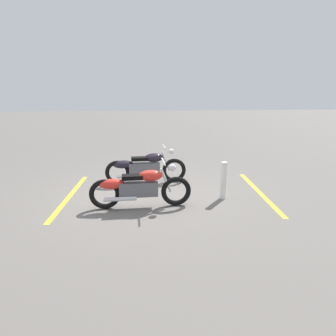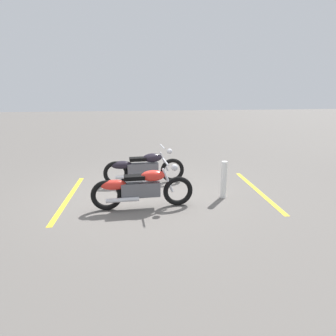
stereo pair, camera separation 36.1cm
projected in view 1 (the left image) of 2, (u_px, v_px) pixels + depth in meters
ground_plane at (139, 194)px, 7.33m from camera, size 60.00×60.00×0.00m
motorcycle_bright_foreground at (138, 187)px, 6.37m from camera, size 2.23×0.62×1.04m
motorcycle_dark_foreground at (144, 167)px, 8.04m from camera, size 2.23×0.62×1.04m
bollard_post at (223, 181)px, 6.89m from camera, size 0.14×0.14×0.89m
parking_stripe_near at (70, 196)px, 7.18m from camera, size 0.28×3.20×0.01m
parking_stripe_mid at (259, 192)px, 7.43m from camera, size 0.28×3.20×0.01m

